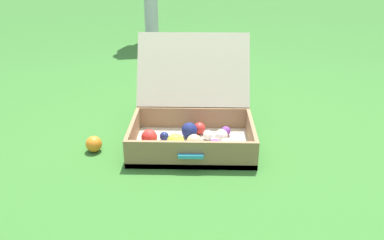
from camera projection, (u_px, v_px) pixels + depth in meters
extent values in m
plane|color=#336B28|center=(202.00, 154.00, 1.88)|extent=(16.00, 16.00, 0.00)
cube|color=beige|center=(192.00, 146.00, 1.92)|extent=(0.59, 0.39, 0.03)
cube|color=olive|center=(133.00, 135.00, 1.90)|extent=(0.02, 0.39, 0.13)
cube|color=olive|center=(251.00, 137.00, 1.89)|extent=(0.02, 0.39, 0.13)
cube|color=olive|center=(191.00, 155.00, 1.72)|extent=(0.55, 0.02, 0.13)
cube|color=olive|center=(193.00, 120.00, 2.07)|extent=(0.55, 0.02, 0.13)
cube|color=beige|center=(193.00, 70.00, 2.06)|extent=(0.59, 0.21, 0.35)
cube|color=teal|center=(191.00, 156.00, 1.70)|extent=(0.11, 0.02, 0.02)
sphere|color=white|center=(226.00, 145.00, 1.84)|extent=(0.06, 0.06, 0.06)
sphere|color=red|center=(199.00, 128.00, 2.00)|extent=(0.06, 0.06, 0.06)
sphere|color=#CCDB38|center=(176.00, 142.00, 1.84)|extent=(0.08, 0.08, 0.08)
sphere|color=white|center=(221.00, 135.00, 1.93)|extent=(0.06, 0.06, 0.06)
sphere|color=#D1B784|center=(194.00, 142.00, 1.85)|extent=(0.07, 0.07, 0.07)
sphere|color=navy|center=(189.00, 130.00, 1.96)|extent=(0.08, 0.08, 0.08)
sphere|color=#CCDB38|center=(155.00, 146.00, 1.85)|extent=(0.04, 0.04, 0.04)
sphere|color=red|center=(146.00, 150.00, 1.79)|extent=(0.06, 0.06, 0.06)
sphere|color=navy|center=(164.00, 136.00, 1.94)|extent=(0.05, 0.05, 0.05)
sphere|color=purple|center=(226.00, 131.00, 1.99)|extent=(0.05, 0.05, 0.05)
sphere|color=red|center=(149.00, 137.00, 1.89)|extent=(0.08, 0.08, 0.08)
sphere|color=purple|center=(215.00, 148.00, 1.79)|extent=(0.08, 0.08, 0.08)
sphere|color=white|center=(208.00, 135.00, 1.94)|extent=(0.05, 0.05, 0.05)
sphere|color=orange|center=(94.00, 144.00, 1.88)|extent=(0.08, 0.08, 0.08)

